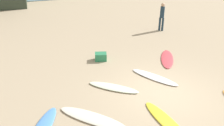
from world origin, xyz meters
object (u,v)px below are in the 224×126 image
surfboard_2 (113,87)px  beachgoer_near (162,15)px  surfboard_1 (166,121)px  surfboard_0 (167,59)px  surfboard_5 (92,118)px  beach_cooler (101,57)px  surfboard_6 (154,77)px

surfboard_2 → beachgoer_near: 8.06m
surfboard_1 → surfboard_2: bearing=-75.3°
surfboard_0 → beachgoer_near: size_ratio=1.18×
surfboard_5 → beachgoer_near: beachgoer_near is taller
surfboard_0 → surfboard_2: surfboard_2 is taller
surfboard_5 → beachgoer_near: 10.03m
surfboard_0 → surfboard_2: (-3.53, -1.49, 0.00)m
surfboard_1 → surfboard_5: surfboard_5 is taller
surfboard_5 → surfboard_0: bearing=-11.2°
surfboard_0 → surfboard_5: (-4.87, -2.96, 0.00)m
surfboard_0 → beach_cooler: 3.33m
surfboard_1 → surfboard_2: surfboard_2 is taller
surfboard_1 → surfboard_6: size_ratio=1.02×
beachgoer_near → beach_cooler: 6.13m
beachgoer_near → surfboard_6: bearing=-78.5°
surfboard_6 → beachgoer_near: size_ratio=1.19×
surfboard_1 → surfboard_5: bearing=-28.8°
surfboard_1 → beach_cooler: beach_cooler is taller
beach_cooler → beachgoer_near: bearing=28.7°
surfboard_1 → surfboard_0: bearing=-127.6°
surfboard_5 → surfboard_6: 3.64m
surfboard_2 → beachgoer_near: bearing=177.0°
surfboard_0 → surfboard_6: (-1.59, -1.39, 0.00)m
surfboard_5 → surfboard_6: bearing=-17.0°
surfboard_0 → surfboard_1: size_ratio=0.98×
beachgoer_near → beach_cooler: size_ratio=3.27×
surfboard_1 → surfboard_2: (-0.81, 2.49, 0.01)m
surfboard_6 → surfboard_2: bearing=155.0°
surfboard_2 → surfboard_0: bearing=155.9°
surfboard_1 → beachgoer_near: size_ratio=1.21×
surfboard_0 → beachgoer_near: beachgoer_near is taller
surfboard_5 → surfboard_1: bearing=-68.0°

